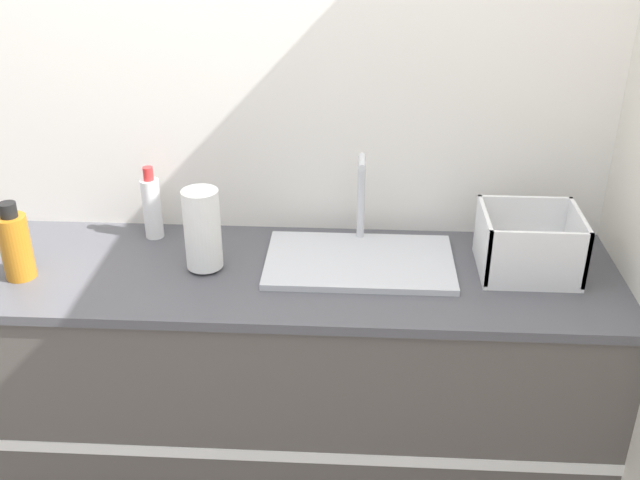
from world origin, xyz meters
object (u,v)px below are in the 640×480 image
(dish_rack, at_px, (528,248))
(paper_towel_roll, at_px, (202,230))
(sink, at_px, (360,258))
(bottle_white_spray, at_px, (152,207))
(bottle_amber, at_px, (15,245))

(dish_rack, bearing_deg, paper_towel_roll, -177.41)
(paper_towel_roll, distance_m, dish_rack, 0.98)
(paper_towel_roll, height_order, dish_rack, paper_towel_roll)
(sink, distance_m, bottle_white_spray, 0.70)
(paper_towel_roll, xyz_separation_m, bottle_white_spray, (-0.21, 0.20, -0.02))
(sink, height_order, bottle_amber, sink)
(bottle_white_spray, relative_size, bottle_amber, 1.02)
(bottle_white_spray, xyz_separation_m, bottle_amber, (-0.33, -0.28, -0.00))
(paper_towel_roll, relative_size, bottle_amber, 1.07)
(bottle_white_spray, bearing_deg, sink, -12.22)
(bottle_amber, bearing_deg, paper_towel_roll, 8.39)
(sink, height_order, dish_rack, sink)
(sink, xyz_separation_m, dish_rack, (0.51, -0.01, 0.06))
(dish_rack, xyz_separation_m, bottle_amber, (-1.52, -0.12, 0.03))
(paper_towel_roll, xyz_separation_m, dish_rack, (0.98, 0.04, -0.06))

